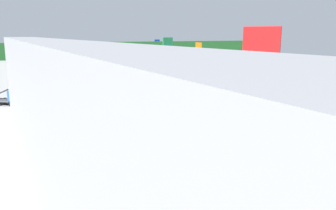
{
  "coord_description": "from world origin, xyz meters",
  "views": [
    {
      "loc": [
        -32.75,
        -25.75,
        10.99
      ],
      "look_at": [
        -13.28,
        13.36,
        2.06
      ],
      "focal_mm": 37.01,
      "sensor_mm": 36.0,
      "label": 1
    }
  ],
  "objects_px": {
    "cargo_container_mid": "(35,117)",
    "airliner_distant": "(138,50)",
    "crew_loader_right": "(201,111)",
    "crew_supervisor": "(211,118)",
    "crew_marshaller": "(37,110)",
    "service_truck_catering": "(198,158)",
    "service_truck_baggage": "(11,98)",
    "airliner_far_taxiway": "(179,57)",
    "airliner_foreground": "(149,88)",
    "service_truck_fuel": "(58,146)",
    "crew_loader_left": "(29,102)",
    "cargo_container_near": "(160,125)",
    "airliner_mid_apron": "(198,61)"
  },
  "relations": [
    {
      "from": "crew_loader_left",
      "to": "crew_marshaller",
      "type": "bearing_deg",
      "value": -86.08
    },
    {
      "from": "cargo_container_mid",
      "to": "service_truck_catering",
      "type": "bearing_deg",
      "value": -66.17
    },
    {
      "from": "service_truck_baggage",
      "to": "crew_supervisor",
      "type": "relative_size",
      "value": 3.69
    },
    {
      "from": "airliner_far_taxiway",
      "to": "crew_supervisor",
      "type": "xyz_separation_m",
      "value": [
        -40.29,
        -83.68,
        -1.37
      ]
    },
    {
      "from": "crew_loader_right",
      "to": "crew_supervisor",
      "type": "xyz_separation_m",
      "value": [
        -0.57,
        -3.35,
        -0.07
      ]
    },
    {
      "from": "service_truck_fuel",
      "to": "crew_loader_left",
      "type": "height_order",
      "value": "service_truck_fuel"
    },
    {
      "from": "crew_loader_right",
      "to": "cargo_container_near",
      "type": "bearing_deg",
      "value": -154.76
    },
    {
      "from": "airliner_far_taxiway",
      "to": "crew_loader_left",
      "type": "bearing_deg",
      "value": -133.42
    },
    {
      "from": "airliner_far_taxiway",
      "to": "airliner_distant",
      "type": "distance_m",
      "value": 66.0
    },
    {
      "from": "airliner_mid_apron",
      "to": "service_truck_catering",
      "type": "relative_size",
      "value": 6.47
    },
    {
      "from": "cargo_container_mid",
      "to": "crew_loader_right",
      "type": "bearing_deg",
      "value": -18.14
    },
    {
      "from": "crew_marshaller",
      "to": "crew_loader_right",
      "type": "xyz_separation_m",
      "value": [
        19.3,
        -11.18,
        0.08
      ]
    },
    {
      "from": "cargo_container_mid",
      "to": "airliner_distant",
      "type": "bearing_deg",
      "value": 63.6
    },
    {
      "from": "crew_loader_right",
      "to": "crew_marshaller",
      "type": "bearing_deg",
      "value": 149.9
    },
    {
      "from": "airliner_foreground",
      "to": "crew_loader_right",
      "type": "distance_m",
      "value": 8.73
    },
    {
      "from": "service_truck_fuel",
      "to": "airliner_foreground",
      "type": "bearing_deg",
      "value": 45.08
    },
    {
      "from": "airliner_mid_apron",
      "to": "service_truck_catering",
      "type": "bearing_deg",
      "value": -121.44
    },
    {
      "from": "airliner_mid_apron",
      "to": "airliner_foreground",
      "type": "bearing_deg",
      "value": -128.27
    },
    {
      "from": "airliner_distant",
      "to": "cargo_container_mid",
      "type": "height_order",
      "value": "airliner_distant"
    },
    {
      "from": "crew_loader_left",
      "to": "service_truck_fuel",
      "type": "bearing_deg",
      "value": -89.54
    },
    {
      "from": "service_truck_baggage",
      "to": "service_truck_catering",
      "type": "distance_m",
      "value": 38.94
    },
    {
      "from": "airliner_foreground",
      "to": "service_truck_fuel",
      "type": "xyz_separation_m",
      "value": [
        -15.25,
        -15.29,
        -1.91
      ]
    },
    {
      "from": "airliner_foreground",
      "to": "airliner_distant",
      "type": "bearing_deg",
      "value": 68.93
    },
    {
      "from": "airliner_foreground",
      "to": "airliner_mid_apron",
      "type": "xyz_separation_m",
      "value": [
        36.75,
        46.59,
        -0.49
      ]
    },
    {
      "from": "crew_marshaller",
      "to": "crew_loader_right",
      "type": "bearing_deg",
      "value": -30.1
    },
    {
      "from": "service_truck_baggage",
      "to": "cargo_container_mid",
      "type": "relative_size",
      "value": 2.68
    },
    {
      "from": "service_truck_baggage",
      "to": "cargo_container_mid",
      "type": "bearing_deg",
      "value": -82.17
    },
    {
      "from": "airliner_distant",
      "to": "crew_loader_left",
      "type": "bearing_deg",
      "value": -118.22
    },
    {
      "from": "cargo_container_mid",
      "to": "airliner_far_taxiway",
      "type": "bearing_deg",
      "value": 51.01
    },
    {
      "from": "service_truck_catering",
      "to": "cargo_container_near",
      "type": "bearing_deg",
      "value": 78.59
    },
    {
      "from": "airliner_foreground",
      "to": "airliner_distant",
      "type": "relative_size",
      "value": 1.3
    },
    {
      "from": "service_truck_catering",
      "to": "crew_loader_right",
      "type": "height_order",
      "value": "service_truck_catering"
    },
    {
      "from": "cargo_container_mid",
      "to": "crew_marshaller",
      "type": "relative_size",
      "value": 1.39
    },
    {
      "from": "airliner_foreground",
      "to": "crew_marshaller",
      "type": "height_order",
      "value": "airliner_foreground"
    },
    {
      "from": "crew_loader_left",
      "to": "crew_loader_right",
      "type": "bearing_deg",
      "value": -41.59
    },
    {
      "from": "crew_loader_left",
      "to": "crew_supervisor",
      "type": "xyz_separation_m",
      "value": [
        19.16,
        -20.86,
        -0.02
      ]
    },
    {
      "from": "airliner_distant",
      "to": "crew_supervisor",
      "type": "bearing_deg",
      "value": -108.41
    },
    {
      "from": "service_truck_catering",
      "to": "cargo_container_near",
      "type": "xyz_separation_m",
      "value": [
        2.47,
        12.24,
        -0.5
      ]
    },
    {
      "from": "service_truck_fuel",
      "to": "crew_marshaller",
      "type": "relative_size",
      "value": 3.72
    },
    {
      "from": "crew_marshaller",
      "to": "airliner_foreground",
      "type": "bearing_deg",
      "value": -14.72
    },
    {
      "from": "airliner_distant",
      "to": "airliner_far_taxiway",
      "type": "bearing_deg",
      "value": -98.12
    },
    {
      "from": "airliner_foreground",
      "to": "crew_marshaller",
      "type": "xyz_separation_m",
      "value": [
        -15.02,
        3.95,
        -2.45
      ]
    },
    {
      "from": "crew_marshaller",
      "to": "airliner_far_taxiway",
      "type": "bearing_deg",
      "value": 49.52
    },
    {
      "from": "crew_marshaller",
      "to": "crew_supervisor",
      "type": "bearing_deg",
      "value": -37.81
    },
    {
      "from": "service_truck_catering",
      "to": "crew_loader_right",
      "type": "xyz_separation_m",
      "value": [
        10.11,
        15.84,
        -0.37
      ]
    },
    {
      "from": "service_truck_baggage",
      "to": "crew_supervisor",
      "type": "bearing_deg",
      "value": -48.89
    },
    {
      "from": "crew_supervisor",
      "to": "crew_loader_right",
      "type": "bearing_deg",
      "value": 80.41
    },
    {
      "from": "service_truck_fuel",
      "to": "cargo_container_mid",
      "type": "height_order",
      "value": "service_truck_fuel"
    },
    {
      "from": "service_truck_fuel",
      "to": "cargo_container_mid",
      "type": "relative_size",
      "value": 2.69
    },
    {
      "from": "airliner_mid_apron",
      "to": "airliner_distant",
      "type": "xyz_separation_m",
      "value": [
        16.57,
        91.84,
        -0.58
      ]
    }
  ]
}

